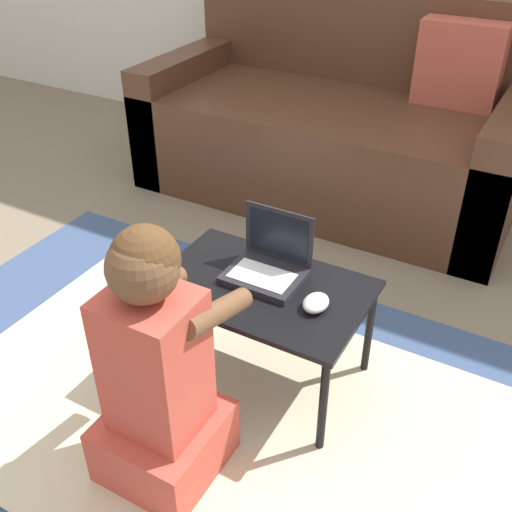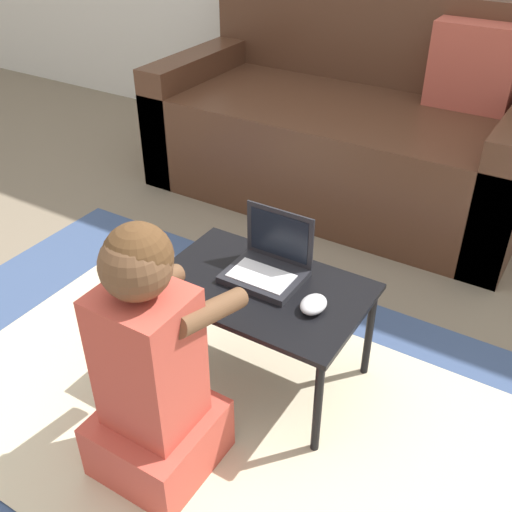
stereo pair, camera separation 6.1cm
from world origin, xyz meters
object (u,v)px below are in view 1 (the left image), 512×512
Objects in this scene: laptop at (268,266)px; person_seated at (158,375)px; couch at (339,127)px; laptop_desk at (262,296)px; computer_mouse at (316,303)px.

person_seated is (-0.05, -0.48, -0.05)m from laptop.
person_seated is at bearing -81.67° from couch.
laptop_desk is 0.19m from computer_mouse.
person_seated reaches higher than computer_mouse.
couch is at bearing 98.33° from person_seated.
person_seated is (-0.06, -0.42, 0.02)m from laptop_desk.
laptop_desk is 0.82× the size of person_seated.
computer_mouse is at bearing 59.56° from person_seated.
laptop reaches higher than laptop_desk.
laptop is (0.31, -1.30, 0.08)m from couch.
laptop_desk is (0.32, -1.35, 0.00)m from couch.
person_seated is at bearing -120.44° from computer_mouse.
computer_mouse is (0.19, -0.07, -0.02)m from laptop.
laptop_desk is 6.64× the size of computer_mouse.
laptop_desk is at bearing 82.01° from person_seated.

